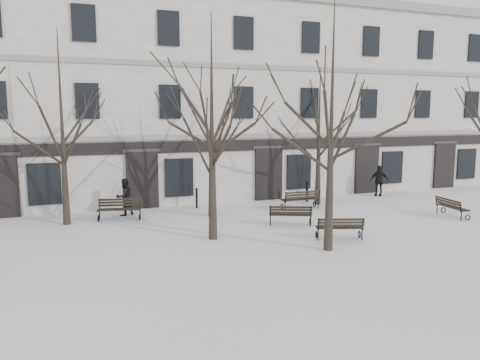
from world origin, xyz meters
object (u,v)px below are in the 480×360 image
bench_4 (301,199)px  bench_3 (119,208)px  tree_2 (332,97)px  bench_1 (290,214)px  bench_5 (451,207)px  tree_1 (212,100)px  bench_2 (340,227)px

bench_4 → bench_3: bearing=-3.5°
tree_2 → bench_3: bearing=130.5°
bench_1 → bench_5: bearing=-163.4°
tree_1 → tree_2: tree_2 is taller
bench_1 → bench_3: 7.75m
tree_1 → tree_2: 4.42m
tree_1 → bench_5: (11.63, -0.13, -4.80)m
bench_3 → tree_1: bearing=-44.8°
bench_2 → bench_4: (1.31, 5.66, 0.05)m
bench_1 → bench_5: 7.93m
tree_2 → bench_4: tree_2 is taller
bench_1 → bench_5: bench_1 is taller
tree_2 → bench_5: bearing=18.2°
tree_1 → bench_2: 6.83m
tree_1 → tree_2: (3.39, -2.83, 0.07)m
tree_1 → bench_3: tree_1 is taller
tree_1 → bench_1: tree_1 is taller
tree_1 → tree_2: size_ratio=0.99×
tree_1 → bench_4: 8.47m
bench_2 → bench_4: 5.81m
bench_1 → bench_2: bearing=129.7°
tree_2 → bench_3: 10.98m
bench_2 → tree_2: bearing=62.4°
bench_5 → bench_1: bearing=88.7°
tree_2 → bench_4: 8.62m
bench_4 → bench_1: bearing=56.8°
bench_3 → bench_4: bearing=7.3°
tree_1 → bench_2: bearing=-21.4°
bench_1 → bench_4: 3.61m
bench_3 → bench_4: bench_4 is taller
bench_1 → bench_5: size_ratio=1.04×
bench_4 → tree_1: bearing=35.2°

